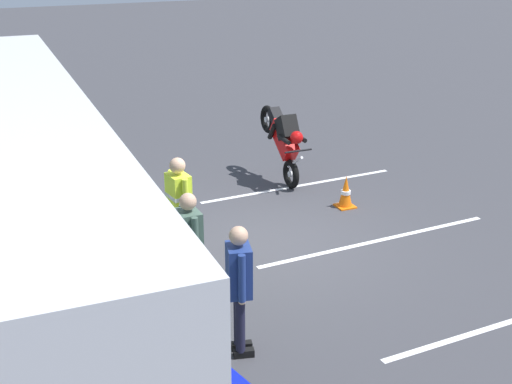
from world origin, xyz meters
TOP-DOWN VIEW (x-y plane):
  - ground_plane at (0.00, 0.00)m, footprint 80.00×80.00m
  - spectator_far_left at (-2.80, 1.64)m, footprint 0.58×0.38m
  - spectator_left at (-1.57, 1.85)m, footprint 0.57×0.32m
  - spectator_centre at (-0.30, 1.59)m, footprint 0.58×0.36m
  - stunt_motorcycle at (2.60, -1.56)m, footprint 2.07×0.58m
  - traffic_cone at (0.88, -2.05)m, footprint 0.34×0.34m
  - bay_line_a at (-3.60, -1.77)m, footprint 0.26×3.73m
  - bay_line_b at (-0.67, -1.77)m, footprint 0.29×4.54m
  - bay_line_c at (2.26, -1.77)m, footprint 0.29×4.38m

SIDE VIEW (x-z plane):
  - ground_plane at x=0.00m, z-range 0.00..0.00m
  - bay_line_a at x=-3.60m, z-range 0.00..0.01m
  - bay_line_b at x=-0.67m, z-range 0.00..0.01m
  - bay_line_c at x=2.26m, z-range 0.00..0.01m
  - traffic_cone at x=0.88m, z-range -0.01..0.62m
  - stunt_motorcycle at x=2.60m, z-range 0.18..1.76m
  - spectator_far_left at x=-2.80m, z-range 0.16..1.90m
  - spectator_left at x=-1.57m, z-range 0.17..1.92m
  - spectator_centre at x=-0.30m, z-range 0.19..2.01m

